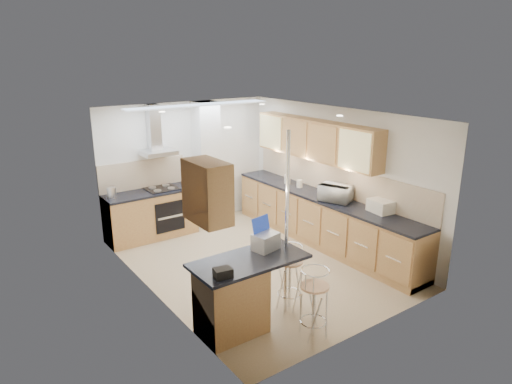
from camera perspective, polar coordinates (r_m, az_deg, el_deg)
ground at (r=7.79m, az=-0.07°, el=-8.88°), size 4.80×4.80×0.00m
room_shell at (r=7.73m, az=0.28°, el=3.08°), size 3.64×4.84×2.51m
right_counter at (r=8.50m, az=8.23°, el=-3.44°), size 0.63×4.40×0.92m
back_counter at (r=8.91m, az=-12.99°, el=-2.73°), size 1.70×0.63×0.92m
peninsula at (r=5.94m, az=-0.85°, el=-12.45°), size 1.47×0.72×0.94m
microwave at (r=8.05m, az=9.95°, el=-0.12°), size 0.53×0.63×0.30m
laptop at (r=5.96m, az=1.21°, el=-6.21°), size 0.37×0.30×0.22m
bag at (r=5.29m, az=-4.15°, el=-10.05°), size 0.23×0.18×0.11m
bar_stool_near at (r=5.80m, az=7.26°, el=-13.61°), size 0.42×0.42×0.92m
bar_stool_end at (r=6.37m, az=4.23°, el=-10.51°), size 0.53×0.53×0.92m
jar_a at (r=9.06m, az=3.94°, el=1.62°), size 0.14×0.14×0.17m
jar_b at (r=8.81m, az=5.46°, el=1.05°), size 0.13×0.13×0.15m
jar_c at (r=8.20m, az=11.02°, el=-0.17°), size 0.16×0.16×0.21m
jar_d at (r=8.08m, az=10.64°, el=-0.63°), size 0.12×0.12×0.15m
bread_bin at (r=7.67m, az=15.37°, el=-1.69°), size 0.35×0.42×0.20m
kettle at (r=8.54m, az=-17.61°, el=-0.03°), size 0.16×0.16×0.19m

